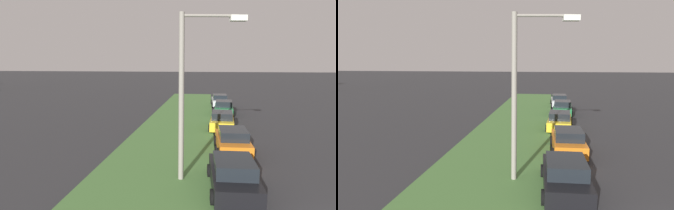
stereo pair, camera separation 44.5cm
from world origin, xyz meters
TOP-DOWN VIEW (x-y plane):
  - grass_median at (10.00, 7.68)m, footprint 60.00×6.00m
  - parked_car_black at (3.99, 4.03)m, footprint 4.37×2.16m
  - parked_car_orange at (9.42, 3.63)m, footprint 4.37×2.15m
  - parked_car_yellow at (15.44, 3.97)m, footprint 4.40×2.22m
  - parked_car_green at (22.16, 3.50)m, footprint 4.38×2.18m
  - parked_car_silver at (27.81, 3.71)m, footprint 4.35×2.12m
  - streetlight at (4.78, 5.95)m, footprint 0.74×2.86m

SIDE VIEW (x-z plane):
  - grass_median at x=10.00m, z-range 0.00..0.12m
  - parked_car_black at x=3.99m, z-range -0.02..1.45m
  - parked_car_orange at x=9.42m, z-range -0.02..1.45m
  - parked_car_yellow at x=15.44m, z-range -0.02..1.45m
  - parked_car_green at x=22.16m, z-range -0.02..1.45m
  - parked_car_silver at x=27.81m, z-range -0.02..1.45m
  - streetlight at x=4.78m, z-range 0.64..8.14m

